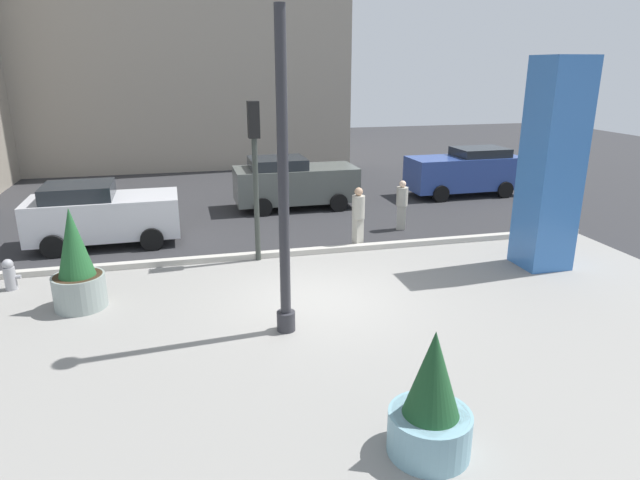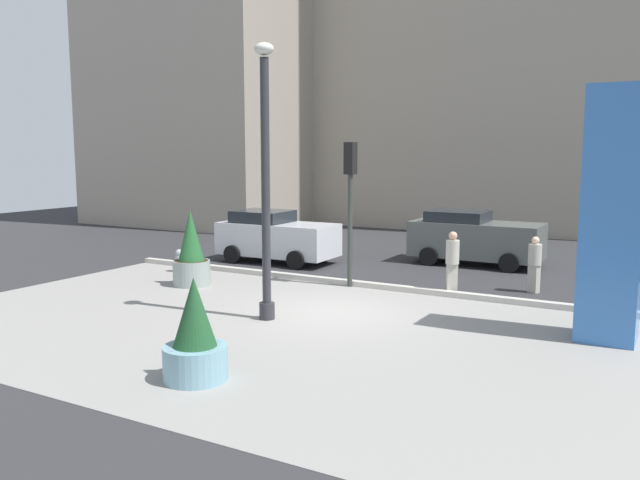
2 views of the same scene
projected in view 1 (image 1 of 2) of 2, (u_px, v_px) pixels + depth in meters
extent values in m
plane|color=#2D2D30|center=(286.00, 246.00, 15.88)|extent=(60.00, 60.00, 0.00)
cube|color=gray|center=(343.00, 343.00, 10.33)|extent=(18.00, 10.00, 0.02)
cube|color=#B7B2A8|center=(292.00, 253.00, 15.04)|extent=(18.00, 0.24, 0.16)
cylinder|color=#2D2D33|center=(286.00, 321.00, 10.74)|extent=(0.36, 0.36, 0.40)
cylinder|color=#2D2D33|center=(283.00, 181.00, 9.90)|extent=(0.20, 0.20, 5.95)
cube|color=#3870BC|center=(551.00, 166.00, 13.55)|extent=(1.15, 1.15, 5.20)
cylinder|color=gray|center=(80.00, 291.00, 11.73)|extent=(1.08, 1.08, 0.74)
cylinder|color=#382819|center=(78.00, 276.00, 11.62)|extent=(0.99, 0.99, 0.04)
cone|color=#235B2D|center=(73.00, 242.00, 11.39)|extent=(0.75, 0.75, 1.47)
cylinder|color=#7AA8B7|center=(429.00, 433.00, 7.32)|extent=(1.11, 1.11, 0.61)
cylinder|color=#382819|center=(430.00, 414.00, 7.23)|extent=(1.02, 1.02, 0.04)
cone|color=#1E4C28|center=(433.00, 373.00, 7.05)|extent=(0.75, 0.75, 1.19)
cylinder|color=#99999E|center=(10.00, 279.00, 12.68)|extent=(0.26, 0.26, 0.55)
sphere|color=#99999E|center=(8.00, 264.00, 12.58)|extent=(0.24, 0.24, 0.24)
cylinder|color=#99999E|center=(18.00, 277.00, 12.71)|extent=(0.12, 0.10, 0.10)
cylinder|color=#333833|center=(256.00, 201.00, 14.22)|extent=(0.14, 0.14, 3.24)
cube|color=black|center=(253.00, 120.00, 13.60)|extent=(0.28, 0.32, 0.90)
sphere|color=green|center=(252.00, 108.00, 13.67)|extent=(0.18, 0.18, 0.18)
cube|color=#565B56|center=(296.00, 184.00, 19.95)|extent=(4.38, 1.92, 1.20)
cube|color=#1E2328|center=(277.00, 163.00, 19.56)|extent=(1.97, 1.68, 0.37)
cylinder|color=black|center=(325.00, 191.00, 21.31)|extent=(0.64, 0.22, 0.64)
cylinder|color=black|center=(338.00, 202.00, 19.56)|extent=(0.64, 0.22, 0.64)
cylinder|color=black|center=(256.00, 195.00, 20.68)|extent=(0.64, 0.22, 0.64)
cylinder|color=black|center=(263.00, 207.00, 18.93)|extent=(0.64, 0.22, 0.64)
cube|color=silver|center=(105.00, 216.00, 15.81)|extent=(4.16, 1.93, 1.12)
cube|color=#1E2328|center=(78.00, 191.00, 15.43)|extent=(1.89, 1.66, 0.41)
cylinder|color=black|center=(154.00, 222.00, 17.13)|extent=(0.64, 0.23, 0.64)
cylinder|color=black|center=(152.00, 239.00, 15.43)|extent=(0.64, 0.23, 0.64)
cylinder|color=black|center=(65.00, 228.00, 16.51)|extent=(0.64, 0.23, 0.64)
cylinder|color=black|center=(53.00, 246.00, 14.81)|extent=(0.64, 0.23, 0.64)
cube|color=#2D4793|center=(463.00, 173.00, 21.85)|extent=(4.48, 1.81, 1.27)
cube|color=#1E2328|center=(480.00, 152.00, 21.77)|extent=(2.03, 1.55, 0.33)
cylinder|color=black|center=(441.00, 194.00, 20.90)|extent=(0.64, 0.23, 0.64)
cylinder|color=black|center=(421.00, 185.00, 22.48)|extent=(0.64, 0.23, 0.64)
cylinder|color=black|center=(505.00, 190.00, 21.57)|extent=(0.64, 0.23, 0.64)
cylinder|color=black|center=(482.00, 181.00, 23.16)|extent=(0.64, 0.23, 0.64)
cube|color=#B2AD9E|center=(401.00, 217.00, 17.37)|extent=(0.34, 0.29, 0.78)
cylinder|color=#B2AD9E|center=(402.00, 196.00, 17.16)|extent=(0.47, 0.47, 0.58)
sphere|color=beige|center=(403.00, 184.00, 17.04)|extent=(0.21, 0.21, 0.21)
cube|color=#B2AD9E|center=(358.00, 233.00, 15.62)|extent=(0.34, 0.31, 0.86)
cylinder|color=#B2AD9E|center=(358.00, 207.00, 15.39)|extent=(0.49, 0.49, 0.65)
sphere|color=tan|center=(359.00, 192.00, 15.26)|extent=(0.23, 0.23, 0.23)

